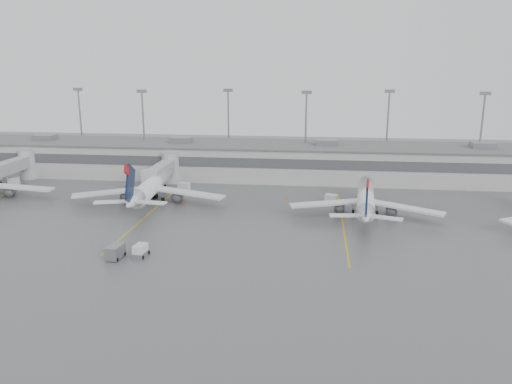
# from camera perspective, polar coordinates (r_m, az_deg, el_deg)

# --- Properties ---
(ground) EXTENTS (260.00, 260.00, 0.00)m
(ground) POSITION_cam_1_polar(r_m,az_deg,el_deg) (66.10, -4.65, -9.29)
(ground) COLOR #565558
(ground) RESTS_ON ground
(terminal) EXTENTS (152.00, 17.00, 9.45)m
(terminal) POSITION_cam_1_polar(r_m,az_deg,el_deg) (120.01, 0.81, 3.64)
(terminal) COLOR #A2A29D
(terminal) RESTS_ON ground
(light_masts) EXTENTS (142.40, 8.00, 20.60)m
(light_masts) POSITION_cam_1_polar(r_m,az_deg,el_deg) (124.50, 1.11, 7.69)
(light_masts) COLOR gray
(light_masts) RESTS_ON ground
(jet_bridge_left) EXTENTS (4.00, 17.20, 7.00)m
(jet_bridge_left) POSITION_cam_1_polar(r_m,az_deg,el_deg) (127.12, -25.61, 2.69)
(jet_bridge_left) COLOR #929497
(jet_bridge_left) RESTS_ON ground
(jet_bridge_right) EXTENTS (4.00, 17.20, 7.00)m
(jet_bridge_right) POSITION_cam_1_polar(r_m,az_deg,el_deg) (112.35, -10.33, 2.51)
(jet_bridge_right) COLOR #929497
(jet_bridge_right) RESTS_ON ground
(stand_markings) EXTENTS (105.25, 40.00, 0.01)m
(stand_markings) POSITION_cam_1_polar(r_m,az_deg,el_deg) (88.26, -1.56, -3.10)
(stand_markings) COLOR gold
(stand_markings) RESTS_ON ground
(jet_mid_left) EXTENTS (29.79, 33.49, 10.83)m
(jet_mid_left) POSITION_cam_1_polar(r_m,az_deg,el_deg) (99.95, -11.88, 0.68)
(jet_mid_left) COLOR silver
(jet_mid_left) RESTS_ON ground
(jet_mid_right) EXTENTS (27.02, 30.40, 9.84)m
(jet_mid_right) POSITION_cam_1_polar(r_m,az_deg,el_deg) (91.66, 12.43, -0.79)
(jet_mid_right) COLOR silver
(jet_mid_right) RESTS_ON ground
(baggage_tug) EXTENTS (2.02, 2.89, 1.76)m
(baggage_tug) POSITION_cam_1_polar(r_m,az_deg,el_deg) (73.14, -13.08, -6.67)
(baggage_tug) COLOR silver
(baggage_tug) RESTS_ON ground
(baggage_cart) EXTENTS (2.04, 3.20, 1.96)m
(baggage_cart) POSITION_cam_1_polar(r_m,az_deg,el_deg) (73.12, -15.78, -6.58)
(baggage_cart) COLOR slate
(baggage_cart) RESTS_ON ground
(gse_uld_a) EXTENTS (2.82, 2.38, 1.70)m
(gse_uld_a) POSITION_cam_1_polar(r_m,az_deg,el_deg) (126.07, -25.95, 1.16)
(gse_uld_a) COLOR silver
(gse_uld_a) RESTS_ON ground
(gse_uld_b) EXTENTS (2.57, 1.91, 1.67)m
(gse_uld_b) POSITION_cam_1_polar(r_m,az_deg,el_deg) (109.25, -8.24, 0.63)
(gse_uld_b) COLOR silver
(gse_uld_b) RESTS_ON ground
(gse_uld_c) EXTENTS (2.62, 2.17, 1.59)m
(gse_uld_c) POSITION_cam_1_polar(r_m,az_deg,el_deg) (99.68, 8.58, -0.74)
(gse_uld_c) COLOR silver
(gse_uld_c) RESTS_ON ground
(gse_loader) EXTENTS (2.87, 3.48, 1.87)m
(gse_loader) POSITION_cam_1_polar(r_m,az_deg,el_deg) (109.71, -14.43, 0.43)
(gse_loader) COLOR slate
(gse_loader) RESTS_ON ground
(cone_b) EXTENTS (0.38, 0.38, 0.61)m
(cone_b) POSITION_cam_1_polar(r_m,az_deg,el_deg) (99.34, -8.47, -1.08)
(cone_b) COLOR #FC4705
(cone_b) RESTS_ON ground
(cone_c) EXTENTS (0.42, 0.42, 0.67)m
(cone_c) POSITION_cam_1_polar(r_m,az_deg,el_deg) (101.70, 3.57, -0.56)
(cone_c) COLOR #FC4705
(cone_c) RESTS_ON ground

